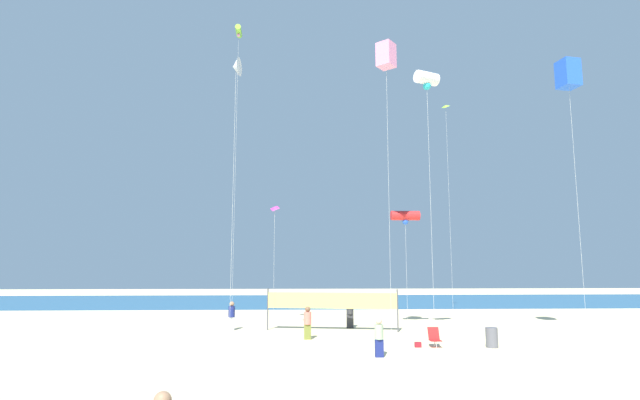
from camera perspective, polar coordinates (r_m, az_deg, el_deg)
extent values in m
plane|color=beige|center=(18.09, -1.26, -19.80)|extent=(120.00, 120.00, 0.00)
cube|color=#28608C|center=(51.79, -1.95, -11.93)|extent=(120.00, 20.00, 0.01)
sphere|color=#997051|center=(8.86, -18.25, -21.74)|extent=(0.29, 0.29, 0.29)
cube|color=white|center=(29.28, -10.52, -14.30)|extent=(0.36, 0.22, 0.75)
cylinder|color=navy|center=(29.21, -10.48, -12.95)|extent=(0.38, 0.38, 0.62)
sphere|color=#997051|center=(29.17, -10.46, -12.07)|extent=(0.28, 0.28, 0.28)
cube|color=#2D2D33|center=(29.85, 3.60, -14.20)|extent=(0.40, 0.24, 0.84)
cylinder|color=#2D2D33|center=(29.77, 3.59, -12.73)|extent=(0.42, 0.42, 0.70)
sphere|color=brown|center=(29.73, 3.58, -11.76)|extent=(0.31, 0.31, 0.31)
cube|color=olive|center=(25.42, -1.49, -15.44)|extent=(0.36, 0.22, 0.76)
cylinder|color=#EA7260|center=(25.34, -1.48, -13.89)|extent=(0.38, 0.38, 0.63)
sphere|color=brown|center=(25.29, -1.48, -12.87)|extent=(0.28, 0.28, 0.28)
cube|color=navy|center=(20.86, 7.07, -17.12)|extent=(0.35, 0.21, 0.72)
cylinder|color=#99B28C|center=(20.76, 7.04, -15.32)|extent=(0.36, 0.36, 0.60)
sphere|color=beige|center=(20.71, 7.02, -14.13)|extent=(0.27, 0.27, 0.27)
cube|color=red|center=(23.59, 13.59, -15.97)|extent=(0.52, 0.48, 0.03)
cube|color=red|center=(23.83, 13.38, -15.21)|extent=(0.52, 0.23, 0.57)
cylinder|color=silver|center=(23.48, 13.71, -16.40)|extent=(0.03, 0.03, 0.32)
cylinder|color=silver|center=(23.75, 13.51, -16.31)|extent=(0.03, 0.03, 0.32)
cylinder|color=#595960|center=(24.34, 19.79, -15.16)|extent=(0.55, 0.55, 0.90)
cylinder|color=#4C4C51|center=(29.02, -6.25, -12.81)|extent=(0.08, 0.08, 2.40)
cylinder|color=#4C4C51|center=(28.32, 9.24, -12.88)|extent=(0.08, 0.08, 2.40)
cube|color=#EAE566|center=(28.38, 1.39, -11.89)|extent=(7.48, 1.21, 0.90)
cube|color=maroon|center=(23.54, 11.60, -16.54)|extent=(0.30, 0.15, 0.24)
cylinder|color=silver|center=(27.40, 28.35, -0.38)|extent=(0.01, 0.01, 13.71)
cube|color=blue|center=(28.99, 27.46, 13.18)|extent=(1.06, 1.06, 1.47)
cylinder|color=silver|center=(37.71, 15.17, -0.98)|extent=(0.01, 0.01, 16.10)
pyramid|color=#8CD833|center=(39.43, 14.73, 10.80)|extent=(0.74, 0.74, 0.39)
cylinder|color=silver|center=(24.70, 13.05, -0.69)|extent=(0.01, 0.01, 13.46)
cylinder|color=white|center=(26.36, 12.59, 13.99)|extent=(1.40, 1.10, 0.67)
sphere|color=#26BFCC|center=(26.21, 12.62, 13.11)|extent=(0.40, 0.40, 0.40)
cylinder|color=silver|center=(23.66, -10.36, -0.13)|extent=(0.01, 0.01, 13.73)
cone|color=white|center=(25.48, -9.98, 15.35)|extent=(0.49, 1.00, 0.96)
cylinder|color=silver|center=(29.76, 10.27, -8.36)|extent=(0.01, 0.01, 6.80)
cylinder|color=red|center=(29.91, 10.12, -1.84)|extent=(1.78, 0.63, 0.58)
sphere|color=blue|center=(29.87, 10.13, -2.59)|extent=(0.35, 0.35, 0.35)
cylinder|color=silver|center=(24.13, 8.20, 0.72)|extent=(0.01, 0.01, 14.60)
cube|color=pink|center=(26.21, 7.88, 16.72)|extent=(1.13, 1.13, 1.28)
cylinder|color=silver|center=(36.03, -10.06, 3.66)|extent=(0.01, 0.01, 21.67)
cylinder|color=#8CD833|center=(39.61, -9.67, 19.22)|extent=(0.51, 1.47, 0.44)
sphere|color=pink|center=(39.47, -9.68, 18.81)|extent=(0.26, 0.26, 0.26)
cylinder|color=silver|center=(31.78, -5.51, -7.76)|extent=(0.01, 0.01, 7.51)
pyramid|color=#D833A5|center=(31.97, -5.46, -0.92)|extent=(0.70, 0.69, 0.41)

